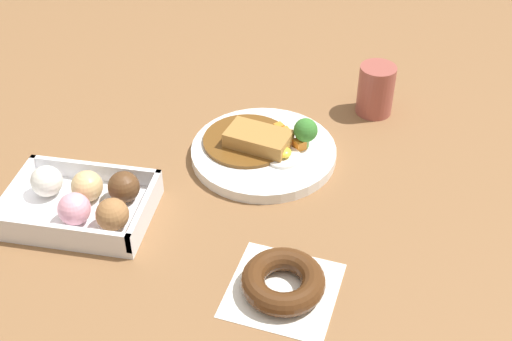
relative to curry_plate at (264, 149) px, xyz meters
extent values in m
plane|color=brown|center=(0.06, 0.07, -0.02)|extent=(1.60, 1.60, 0.00)
cylinder|color=white|center=(0.00, 0.00, -0.01)|extent=(0.23, 0.23, 0.02)
cylinder|color=brown|center=(0.03, -0.01, 0.01)|extent=(0.14, 0.14, 0.01)
cube|color=#A87538|center=(0.01, 0.00, 0.02)|extent=(0.11, 0.08, 0.02)
cylinder|color=white|center=(-0.03, 0.02, 0.01)|extent=(0.06, 0.06, 0.00)
ellipsoid|color=yellow|center=(-0.03, 0.02, 0.01)|extent=(0.03, 0.03, 0.01)
cylinder|color=#8CB766|center=(-0.06, -0.02, 0.01)|extent=(0.01, 0.01, 0.02)
sphere|color=#387A2D|center=(-0.06, -0.02, 0.03)|extent=(0.04, 0.04, 0.04)
cube|color=orange|center=(-0.06, -0.01, 0.01)|extent=(0.02, 0.02, 0.02)
cube|color=orange|center=(-0.03, -0.04, 0.01)|extent=(0.02, 0.02, 0.01)
cube|color=orange|center=(-0.02, -0.05, 0.01)|extent=(0.02, 0.02, 0.01)
cube|color=white|center=(0.24, 0.19, -0.01)|extent=(0.21, 0.15, 0.01)
cube|color=white|center=(0.14, 0.19, 0.01)|extent=(0.01, 0.15, 0.03)
cube|color=white|center=(0.34, 0.19, 0.01)|extent=(0.01, 0.15, 0.03)
cube|color=white|center=(0.24, 0.12, 0.01)|extent=(0.21, 0.01, 0.03)
cube|color=white|center=(0.24, 0.26, 0.01)|extent=(0.21, 0.01, 0.03)
sphere|color=brown|center=(0.18, 0.15, 0.02)|extent=(0.05, 0.05, 0.05)
sphere|color=#DBB77A|center=(0.23, 0.16, 0.02)|extent=(0.05, 0.05, 0.05)
sphere|color=silver|center=(0.30, 0.16, 0.02)|extent=(0.05, 0.05, 0.05)
sphere|color=#9E6B3D|center=(0.18, 0.21, 0.02)|extent=(0.05, 0.05, 0.05)
sphere|color=pink|center=(0.23, 0.21, 0.02)|extent=(0.05, 0.05, 0.05)
cube|color=white|center=(-0.07, 0.28, -0.01)|extent=(0.16, 0.16, 0.00)
torus|color=#4C2B14|center=(-0.07, 0.28, 0.00)|extent=(0.11, 0.11, 0.03)
cylinder|color=#9E4C42|center=(-0.17, -0.16, 0.03)|extent=(0.06, 0.06, 0.09)
camera|label=1|loc=(-0.14, 0.86, 0.65)|focal=47.25mm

